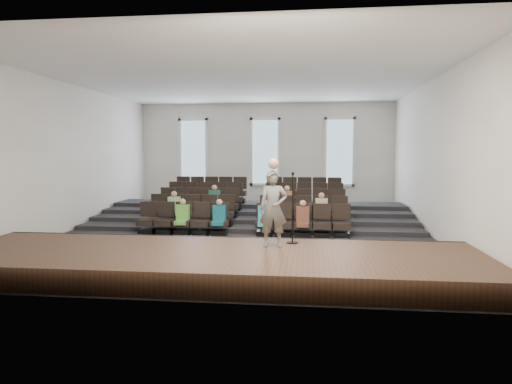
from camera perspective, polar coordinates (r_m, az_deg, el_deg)
ground at (r=15.14m, az=-1.45°, el=-5.19°), size 14.00×14.00×0.00m
ceiling at (r=15.08m, az=-1.50°, el=13.90°), size 12.00×14.00×0.02m
wall_back at (r=21.87m, az=1.16°, el=4.52°), size 12.00×0.04×5.00m
wall_front at (r=8.02m, az=-8.67°, el=3.72°), size 12.00×0.04×5.00m
wall_left at (r=16.85m, az=-22.24°, el=4.02°), size 0.04×14.00×5.00m
wall_right at (r=15.25m, az=21.58°, el=3.99°), size 0.04×14.00×5.00m
stage at (r=10.17m, az=-5.60°, el=-8.81°), size 11.80×3.60×0.50m
stage_lip at (r=11.86m, az=-3.76°, el=-6.81°), size 11.80×0.06×0.52m
risers at (r=18.21m, az=-0.03°, el=-2.84°), size 11.80×4.80×0.60m
seating_rows at (r=16.54m, az=-0.70°, el=-1.94°), size 6.80×4.70×1.67m
windows at (r=21.80m, az=1.14°, el=5.04°), size 8.44×0.10×3.24m
audience at (r=15.22m, az=-1.04°, el=-2.10°), size 5.45×2.64×1.10m
speaker at (r=10.49m, az=2.18°, el=-2.09°), size 0.69×0.50×1.76m
mic_stand at (r=10.95m, az=4.58°, el=-3.77°), size 0.29×0.29×1.71m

